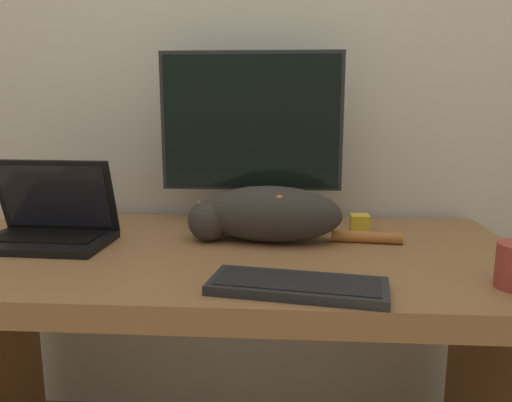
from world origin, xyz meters
TOP-DOWN VIEW (x-y plane):
  - wall_back at (0.00, 0.84)m, footprint 6.40×0.06m
  - desk at (0.00, 0.39)m, footprint 1.57×0.78m
  - monitor at (0.06, 0.63)m, footprint 0.55×0.22m
  - laptop at (-0.49, 0.41)m, footprint 0.35×0.23m
  - external_keyboard at (0.19, 0.10)m, footprint 0.39×0.20m
  - cat at (0.11, 0.47)m, footprint 0.60×0.20m
  - small_toy at (0.38, 0.58)m, footprint 0.05×0.05m

SIDE VIEW (x-z plane):
  - desk at x=0.00m, z-range 0.22..0.98m
  - external_keyboard at x=0.19m, z-range 0.75..0.78m
  - small_toy at x=0.38m, z-range 0.75..0.81m
  - laptop at x=-0.49m, z-range 0.69..0.92m
  - cat at x=0.11m, z-range 0.76..0.91m
  - monitor at x=0.06m, z-range 0.77..1.30m
  - wall_back at x=0.00m, z-range 0.00..2.60m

